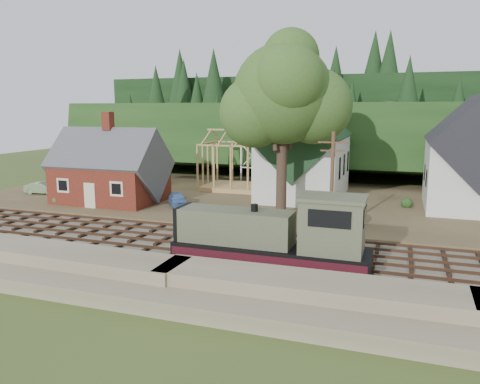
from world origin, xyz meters
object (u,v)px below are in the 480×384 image
(locomotive, at_px, (277,238))
(patio_set, at_px, (116,188))
(car_blue, at_px, (178,199))
(car_green, at_px, (43,188))

(locomotive, relative_size, patio_set, 5.16)
(car_blue, xyz_separation_m, car_green, (-16.91, 0.75, 0.02))
(patio_set, bearing_deg, locomotive, -31.55)
(locomotive, bearing_deg, car_green, 153.88)
(car_green, bearing_deg, locomotive, -121.88)
(locomotive, distance_m, car_green, 34.11)
(patio_set, bearing_deg, car_blue, 28.70)
(car_blue, height_order, patio_set, patio_set)
(car_blue, relative_size, patio_set, 1.67)
(car_blue, height_order, car_green, car_green)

